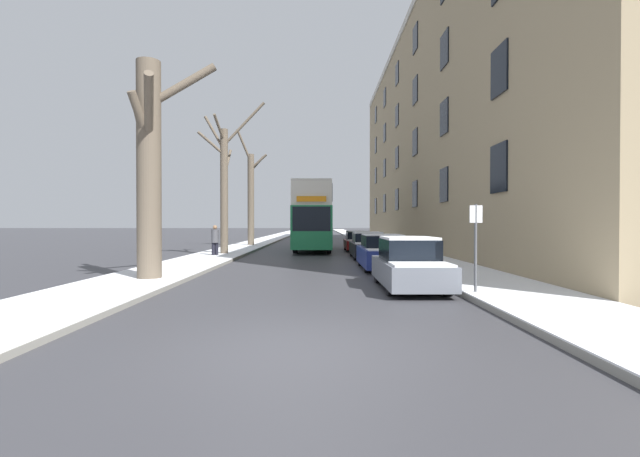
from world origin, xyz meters
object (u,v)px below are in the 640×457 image
Objects in this scene: parked_car_3 at (357,242)px; street_sign_post at (475,244)px; double_decker_bus at (312,214)px; parked_car_1 at (382,253)px; parked_car_2 at (367,246)px; parked_car_0 at (409,265)px; pedestrian_left_sidewalk at (214,240)px; bare_tree_left_0 at (149,163)px; bare_tree_left_1 at (224,184)px; bare_tree_left_2 at (250,196)px.

parked_car_3 is 18.56m from street_sign_post.
parked_car_1 is at bearing -76.23° from double_decker_bus.
parked_car_1 is at bearing -90.00° from parked_car_2.
parked_car_0 is 10.81m from parked_car_2.
double_decker_bus is 8.86m from pedestrian_left_sidewalk.
parked_car_2 is (0.00, 10.81, -0.02)m from parked_car_0.
parked_car_2 is at bearing 90.00° from parked_car_1.
bare_tree_left_0 reaches higher than parked_car_3.
double_decker_bus reaches higher than parked_car_0.
bare_tree_left_1 is at bearing 123.28° from parked_car_0.
bare_tree_left_2 is at bearing 90.41° from bare_tree_left_0.
parked_car_0 is at bearing -90.00° from parked_car_2.
street_sign_post reaches higher than parked_car_1.
bare_tree_left_0 reaches higher than parked_car_0.
double_decker_bus is at bearing 24.86° from pedestrian_left_sidewalk.
parked_car_3 is (3.09, -0.98, -1.91)m from double_decker_bus.
bare_tree_left_2 is 10.21m from parked_car_3.
parked_car_3 is 1.70× the size of street_sign_post.
street_sign_post is at bearing -85.82° from parked_car_3.
pedestrian_left_sidewalk is (-8.33, 0.13, 0.32)m from parked_car_2.
bare_tree_left_2 is 6.70m from double_decker_bus.
parked_car_0 is (8.16, -22.03, -3.37)m from bare_tree_left_2.
street_sign_post is (9.36, -2.77, -2.43)m from bare_tree_left_0.
bare_tree_left_0 is 1.78× the size of parked_car_0.
pedestrian_left_sidewalk is (-0.17, -11.10, -3.07)m from bare_tree_left_2.
double_decker_bus is (4.92, 16.70, -1.26)m from bare_tree_left_0.
bare_tree_left_1 is 0.96× the size of bare_tree_left_2.
bare_tree_left_0 is 9.52m from parked_car_1.
double_decker_bus reaches higher than parked_car_3.
bare_tree_left_2 is 2.30× the size of parked_car_3.
parked_car_1 is 0.97× the size of parked_car_2.
parked_car_1 is 5.50m from parked_car_2.
parked_car_3 is at bearing 63.01° from bare_tree_left_0.
bare_tree_left_0 is 17.45m from double_decker_bus.
bare_tree_left_2 reaches higher than parked_car_3.
street_sign_post is (9.48, -13.95, -2.81)m from bare_tree_left_1.
double_decker_bus is 20.00m from street_sign_post.
bare_tree_left_0 is 12.88m from parked_car_2.
parked_car_1 is at bearing -41.06° from bare_tree_left_1.
double_decker_bus is 6.21× the size of pedestrian_left_sidewalk.
double_decker_bus is at bearing 103.77° from parked_car_1.
bare_tree_left_0 is at bearing -89.36° from bare_tree_left_1.
parked_car_3 is at bearing 90.00° from parked_car_1.
street_sign_post is at bearing -77.15° from double_decker_bus.
double_decker_bus is at bearing 113.51° from parked_car_2.
bare_tree_left_2 reaches higher than street_sign_post.
parked_car_2 is (3.09, -7.10, -1.88)m from double_decker_bus.
parked_car_1 is at bearing -90.00° from parked_car_3.
bare_tree_left_1 reaches higher than parked_car_2.
street_sign_post is at bearing -55.79° from bare_tree_left_1.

